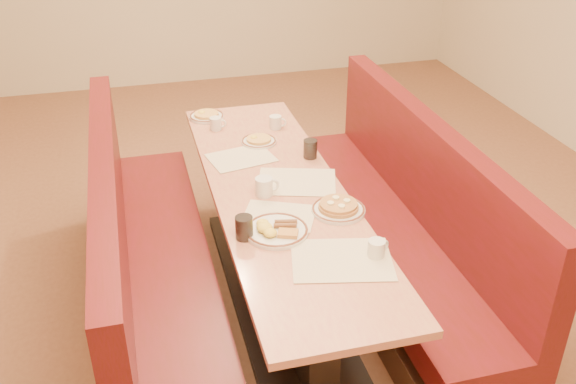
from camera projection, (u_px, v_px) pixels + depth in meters
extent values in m
plane|color=#9E6647|center=(279.00, 300.00, 3.83)|extent=(8.00, 8.00, 0.00)
cube|color=black|center=(279.00, 296.00, 3.82)|extent=(0.55, 1.88, 0.06)
cube|color=black|center=(279.00, 251.00, 3.66)|extent=(0.15, 1.75, 0.71)
cube|color=tan|center=(278.00, 194.00, 3.47)|extent=(0.70, 2.50, 0.04)
cube|color=#4C3326|center=(164.00, 305.00, 3.63)|extent=(0.55, 2.50, 0.20)
cube|color=maroon|center=(159.00, 266.00, 3.50)|extent=(0.55, 2.50, 0.16)
cube|color=maroon|center=(109.00, 212.00, 3.27)|extent=(0.12, 2.50, 0.60)
cube|color=#4C3326|center=(386.00, 269.00, 3.93)|extent=(0.55, 2.50, 0.20)
cube|color=maroon|center=(389.00, 232.00, 3.80)|extent=(0.55, 2.50, 0.16)
cube|color=maroon|center=(429.00, 171.00, 3.66)|extent=(0.12, 2.50, 0.60)
cube|color=beige|center=(279.00, 216.00, 3.23)|extent=(0.43, 0.39, 0.00)
cube|color=beige|center=(342.00, 260.00, 2.90)|extent=(0.52, 0.43, 0.00)
cube|color=beige|center=(241.00, 158.00, 3.80)|extent=(0.42, 0.35, 0.00)
cube|color=beige|center=(297.00, 182.00, 3.54)|extent=(0.50, 0.43, 0.00)
cylinder|color=silver|center=(338.00, 210.00, 3.27)|extent=(0.27, 0.27, 0.02)
torus|color=brown|center=(338.00, 209.00, 3.26)|extent=(0.27, 0.27, 0.01)
cylinder|color=#B67B41|center=(338.00, 207.00, 3.26)|extent=(0.21, 0.21, 0.02)
cylinder|color=#B67B41|center=(339.00, 204.00, 3.25)|extent=(0.19, 0.19, 0.02)
cylinder|color=#FCE7A4|center=(347.00, 201.00, 3.25)|extent=(0.04, 0.04, 0.01)
cylinder|color=#FCE7A4|center=(336.00, 198.00, 3.28)|extent=(0.04, 0.04, 0.01)
cylinder|color=#FCE7A4|center=(330.00, 203.00, 3.23)|extent=(0.04, 0.04, 0.01)
cylinder|color=#FCE7A4|center=(342.00, 206.00, 3.21)|extent=(0.04, 0.04, 0.01)
cylinder|color=silver|center=(277.00, 231.00, 3.09)|extent=(0.31, 0.31, 0.02)
torus|color=brown|center=(277.00, 229.00, 3.09)|extent=(0.31, 0.31, 0.01)
ellipsoid|color=yellow|center=(264.00, 227.00, 3.06)|extent=(0.08, 0.08, 0.04)
ellipsoid|color=yellow|center=(270.00, 233.00, 3.03)|extent=(0.07, 0.07, 0.04)
ellipsoid|color=yellow|center=(263.00, 223.00, 3.11)|extent=(0.06, 0.06, 0.03)
cylinder|color=brown|center=(285.00, 225.00, 3.09)|extent=(0.11, 0.05, 0.02)
cylinder|color=brown|center=(286.00, 222.00, 3.12)|extent=(0.11, 0.05, 0.02)
cube|color=#D78543|center=(288.00, 233.00, 3.04)|extent=(0.11, 0.10, 0.02)
cylinder|color=silver|center=(259.00, 142.00, 3.99)|extent=(0.22, 0.22, 0.02)
torus|color=brown|center=(259.00, 141.00, 3.98)|extent=(0.22, 0.22, 0.01)
cylinder|color=#EEB154|center=(259.00, 139.00, 3.98)|extent=(0.15, 0.15, 0.02)
ellipsoid|color=yellow|center=(254.00, 137.00, 3.98)|extent=(0.05, 0.05, 0.02)
cylinder|color=silver|center=(207.00, 117.00, 4.34)|extent=(0.23, 0.23, 0.02)
torus|color=brown|center=(207.00, 115.00, 4.33)|extent=(0.23, 0.23, 0.01)
cylinder|color=#EEB154|center=(206.00, 114.00, 4.33)|extent=(0.16, 0.16, 0.02)
ellipsoid|color=yellow|center=(202.00, 112.00, 4.33)|extent=(0.05, 0.05, 0.02)
cylinder|color=silver|center=(376.00, 249.00, 2.90)|extent=(0.08, 0.08, 0.08)
torus|color=silver|center=(383.00, 246.00, 2.93)|extent=(0.06, 0.03, 0.06)
cylinder|color=black|center=(377.00, 242.00, 2.89)|extent=(0.07, 0.07, 0.01)
cylinder|color=silver|center=(264.00, 187.00, 3.40)|extent=(0.09, 0.09, 0.10)
torus|color=silver|center=(273.00, 185.00, 3.41)|extent=(0.07, 0.02, 0.07)
cylinder|color=black|center=(264.00, 179.00, 3.38)|extent=(0.08, 0.08, 0.01)
cylinder|color=silver|center=(275.00, 122.00, 4.17)|extent=(0.08, 0.08, 0.08)
torus|color=silver|center=(282.00, 123.00, 4.16)|extent=(0.06, 0.03, 0.06)
cylinder|color=black|center=(275.00, 117.00, 4.15)|extent=(0.07, 0.07, 0.01)
cylinder|color=silver|center=(216.00, 124.00, 4.15)|extent=(0.08, 0.08, 0.08)
torus|color=silver|center=(222.00, 123.00, 4.16)|extent=(0.06, 0.02, 0.06)
cylinder|color=black|center=(215.00, 119.00, 4.14)|extent=(0.07, 0.07, 0.01)
cylinder|color=black|center=(244.00, 228.00, 3.03)|extent=(0.08, 0.08, 0.11)
cylinder|color=silver|center=(244.00, 228.00, 3.03)|extent=(0.08, 0.08, 0.12)
cylinder|color=black|center=(310.00, 149.00, 3.79)|extent=(0.08, 0.08, 0.11)
cylinder|color=silver|center=(310.00, 149.00, 3.79)|extent=(0.08, 0.08, 0.11)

